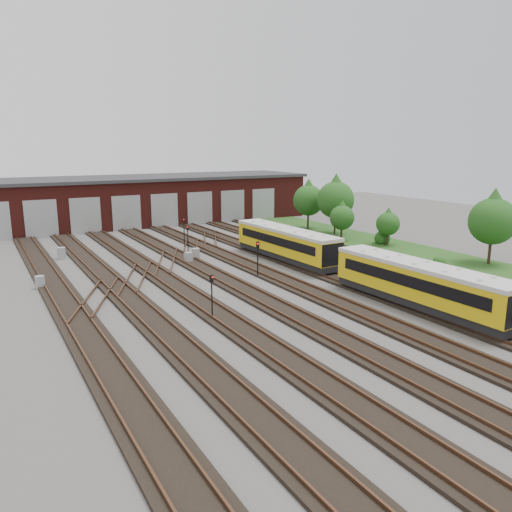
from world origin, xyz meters
TOP-DOWN VIEW (x-y plane):
  - ground at (0.00, 0.00)m, footprint 120.00×120.00m
  - track_network at (-0.17, 0.59)m, footprint 30.40×70.00m
  - maintenance_shed at (-0.01, 39.97)m, footprint 51.00×12.50m
  - grass_verge at (19.00, 10.00)m, footprint 8.00×55.00m
  - metro_train at (6.00, -6.38)m, footprint 2.81×45.47m
  - signal_mast_0 at (-6.69, -1.62)m, footprint 0.25×0.24m
  - signal_mast_1 at (-0.94, 16.37)m, footprint 0.26×0.25m
  - signal_mast_2 at (0.30, 20.46)m, footprint 0.25×0.24m
  - signal_mast_3 at (0.87, 5.90)m, footprint 0.30×0.29m
  - relay_cabinet_0 at (-15.00, 11.14)m, footprint 0.65×0.57m
  - relay_cabinet_1 at (-11.94, 20.90)m, footprint 0.81×0.74m
  - relay_cabinet_2 at (-1.02, 14.29)m, footprint 0.79×0.72m
  - relay_cabinet_3 at (-2.13, 13.36)m, footprint 0.70×0.62m
  - relay_cabinet_4 at (12.86, 4.04)m, footprint 0.80×0.72m
  - tree_0 at (18.51, 23.56)m, footprint 3.91×3.91m
  - tree_1 at (17.15, 15.18)m, footprint 2.77×2.77m
  - tree_2 at (19.04, 18.77)m, footprint 4.42×4.42m
  - tree_3 at (19.53, 10.43)m, footprint 2.51×2.51m
  - tree_4 at (21.35, -0.54)m, footprint 4.18×4.18m
  - bush_0 at (16.49, 0.88)m, footprint 1.20×1.20m
  - bush_1 at (19.85, 11.47)m, footprint 1.71×1.71m
  - bush_2 at (18.57, 35.00)m, footprint 1.55×1.55m

SIDE VIEW (x-z plane):
  - ground at x=0.00m, z-range 0.00..0.00m
  - grass_verge at x=19.00m, z-range 0.00..0.05m
  - track_network at x=-0.17m, z-range -0.06..0.27m
  - relay_cabinet_0 at x=-15.00m, z-range 0.00..0.99m
  - relay_cabinet_3 at x=-2.13m, z-range 0.00..1.01m
  - relay_cabinet_2 at x=-1.02m, z-range 0.00..1.11m
  - relay_cabinet_1 at x=-11.94m, z-range 0.00..1.12m
  - relay_cabinet_4 at x=12.86m, z-range 0.00..1.14m
  - bush_0 at x=16.49m, z-range 0.00..1.20m
  - bush_2 at x=18.57m, z-range 0.00..1.55m
  - bush_1 at x=19.85m, z-range 0.00..1.71m
  - metro_train at x=6.00m, z-range 0.36..3.13m
  - signal_mast_0 at x=-6.69m, z-range 0.39..3.28m
  - signal_mast_1 at x=-0.94m, z-range 0.41..3.38m
  - signal_mast_3 at x=0.87m, z-range 0.44..3.40m
  - signal_mast_2 at x=0.30m, z-range 0.42..3.51m
  - tree_3 at x=19.53m, z-range 0.59..4.74m
  - tree_1 at x=17.15m, z-range 0.65..5.24m
  - maintenance_shed at x=-0.01m, z-range 0.03..6.38m
  - tree_0 at x=18.51m, z-range 0.92..7.40m
  - tree_4 at x=21.35m, z-range 0.99..7.91m
  - tree_2 at x=19.04m, z-range 1.05..8.37m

